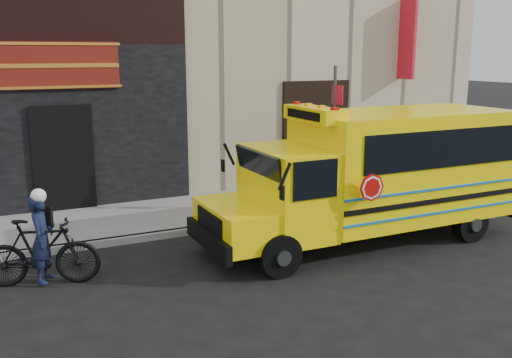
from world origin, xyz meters
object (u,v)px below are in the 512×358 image
object	(u,v)px
sign_pole	(334,136)
school_bus	(378,171)
bicycle	(41,252)
cyclist	(42,241)

from	to	relation	value
sign_pole	school_bus	bearing A→B (deg)	-95.81
sign_pole	bicycle	bearing A→B (deg)	-167.51
school_bus	sign_pole	xyz separation A→B (m)	(0.20, 2.01, 0.48)
sign_pole	cyclist	xyz separation A→B (m)	(-6.87, -1.48, -1.22)
bicycle	cyclist	xyz separation A→B (m)	(0.04, 0.05, 0.18)
cyclist	bicycle	bearing A→B (deg)	165.36
bicycle	cyclist	size ratio (longest dim) A/B	1.28
school_bus	sign_pole	world-z (taller)	sign_pole
sign_pole	bicycle	size ratio (longest dim) A/B	1.84
bicycle	cyclist	world-z (taller)	cyclist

